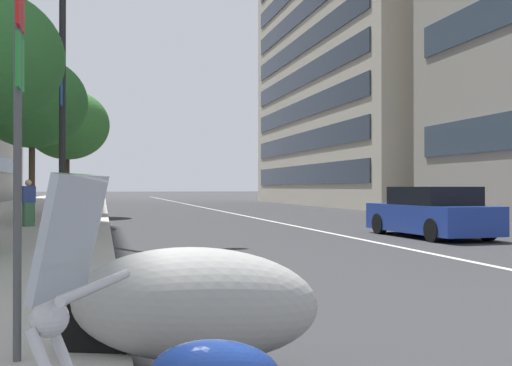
% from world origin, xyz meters
% --- Properties ---
extents(sidewalk_right_plaza, '(160.00, 8.81, 0.15)m').
position_xyz_m(sidewalk_right_plaza, '(30.00, 11.01, 0.07)').
color(sidewalk_right_plaza, '#B2ADA3').
rests_on(sidewalk_right_plaza, ground).
extents(lane_centre_stripe, '(110.00, 0.16, 0.01)m').
position_xyz_m(lane_centre_stripe, '(35.00, 0.00, 0.00)').
color(lane_centre_stripe, silver).
rests_on(lane_centre_stripe, ground).
extents(motorcycle_mid_row, '(1.41, 2.07, 0.97)m').
position_xyz_m(motorcycle_mid_row, '(2.18, 6.17, 0.52)').
color(motorcycle_mid_row, '#9E9E99').
rests_on(motorcycle_mid_row, ground).
extents(car_mid_block_traffic, '(4.44, 2.02, 1.44)m').
position_xyz_m(car_mid_block_traffic, '(12.98, -2.24, 0.68)').
color(car_mid_block_traffic, navy).
rests_on(car_mid_block_traffic, ground).
extents(parking_sign_by_curb, '(0.32, 0.06, 2.89)m').
position_xyz_m(parking_sign_by_curb, '(2.30, 7.42, 1.96)').
color(parking_sign_by_curb, '#47494C').
rests_on(parking_sign_by_curb, sidewalk_right_plaza).
extents(street_lamp_with_banners, '(1.26, 2.64, 8.53)m').
position_xyz_m(street_lamp_with_banners, '(14.85, 7.54, 5.19)').
color(street_lamp_with_banners, '#232326').
rests_on(street_lamp_with_banners, sidewalk_right_plaza).
extents(street_tree_far_plaza, '(3.93, 3.93, 6.04)m').
position_xyz_m(street_tree_far_plaza, '(20.67, 9.32, 4.51)').
color(street_tree_far_plaza, '#473323').
rests_on(street_tree_far_plaza, sidewalk_right_plaza).
extents(street_tree_mid_sidewalk, '(3.95, 3.95, 5.96)m').
position_xyz_m(street_tree_mid_sidewalk, '(27.66, 8.49, 4.42)').
color(street_tree_mid_sidewalk, '#473323').
rests_on(street_tree_mid_sidewalk, sidewalk_right_plaza).
extents(pedestrian_on_plaza, '(0.41, 0.47, 1.52)m').
position_xyz_m(pedestrian_on_plaza, '(18.40, 9.18, 0.91)').
color(pedestrian_on_plaza, '#3F724C').
rests_on(pedestrian_on_plaza, sidewalk_right_plaza).
extents(office_tower_near_left, '(28.30, 20.25, 30.36)m').
position_xyz_m(office_tower_near_left, '(43.27, -18.67, 15.18)').
color(office_tower_near_left, beige).
rests_on(office_tower_near_left, ground).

